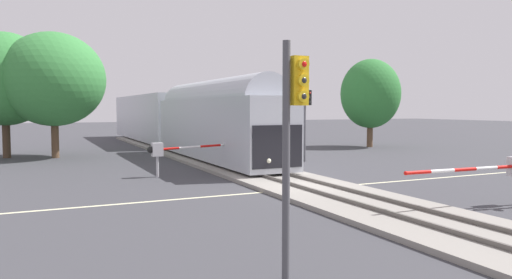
# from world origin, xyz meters

# --- Properties ---
(ground_plane) EXTENTS (220.00, 220.00, 0.00)m
(ground_plane) POSITION_xyz_m (0.00, 0.00, 0.00)
(ground_plane) COLOR #3D3D42
(road_centre_stripe) EXTENTS (44.00, 0.20, 0.01)m
(road_centre_stripe) POSITION_xyz_m (0.00, 0.00, 0.00)
(road_centre_stripe) COLOR beige
(road_centre_stripe) RESTS_ON ground
(railway_track) EXTENTS (4.40, 80.00, 0.32)m
(railway_track) POSITION_xyz_m (0.00, 0.00, 0.10)
(railway_track) COLOR gray
(railway_track) RESTS_ON ground
(commuter_train) EXTENTS (3.04, 41.45, 5.16)m
(commuter_train) POSITION_xyz_m (0.00, 21.95, 2.79)
(commuter_train) COLOR #B2B7C1
(commuter_train) RESTS_ON railway_track
(crossing_gate_near) EXTENTS (5.87, 0.40, 1.80)m
(crossing_gate_near) POSITION_xyz_m (4.54, -6.34, 1.39)
(crossing_gate_near) COLOR #B7B7BC
(crossing_gate_near) RESTS_ON ground
(crossing_gate_far) EXTENTS (6.43, 0.40, 1.80)m
(crossing_gate_far) POSITION_xyz_m (-4.41, 6.34, 1.42)
(crossing_gate_far) COLOR #B7B7BC
(crossing_gate_far) RESTS_ON ground
(traffic_signal_far_side) EXTENTS (0.53, 0.38, 5.10)m
(traffic_signal_far_side) POSITION_xyz_m (5.57, 9.32, 3.42)
(traffic_signal_far_side) COLOR #4C4C51
(traffic_signal_far_side) RESTS_ON ground
(traffic_signal_near_left) EXTENTS (0.53, 0.38, 4.95)m
(traffic_signal_near_left) POSITION_xyz_m (-6.16, -9.74, 3.32)
(traffic_signal_near_left) COLOR #4C4C51
(traffic_signal_near_left) RESTS_ON ground
(pine_left_background) EXTENTS (6.74, 6.74, 9.03)m
(pine_left_background) POSITION_xyz_m (-12.82, 20.64, 5.67)
(pine_left_background) COLOR #4C3828
(pine_left_background) RESTS_ON ground
(oak_behind_train) EXTENTS (7.25, 7.25, 9.02)m
(oak_behind_train) POSITION_xyz_m (-9.62, 19.13, 5.65)
(oak_behind_train) COLOR brown
(oak_behind_train) RESTS_ON ground
(maple_right_background) EXTENTS (5.48, 5.48, 8.12)m
(maple_right_background) POSITION_xyz_m (17.28, 17.51, 4.92)
(maple_right_background) COLOR brown
(maple_right_background) RESTS_ON ground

